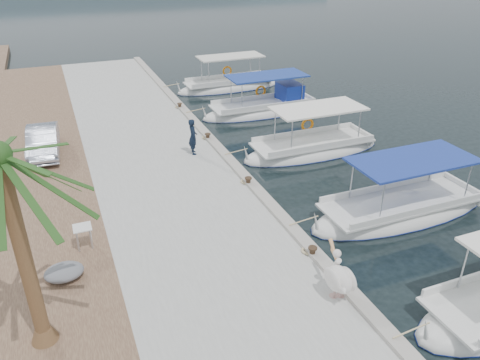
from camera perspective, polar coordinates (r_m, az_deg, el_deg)
name	(u,v)px	position (r m, az deg, el deg)	size (l,w,h in m)	color
ground	(272,213)	(17.56, 3.97, -3.98)	(400.00, 400.00, 0.00)	black
concrete_quay	(162,166)	(20.78, -9.54, 1.70)	(6.00, 40.00, 0.50)	#A3A29D
quay_curb	(221,150)	(21.33, -2.33, 3.68)	(0.44, 40.00, 0.12)	#9E978C
cobblestone_strip	(40,186)	(20.48, -23.23, -0.68)	(4.00, 40.00, 0.50)	brown
fishing_caique_b	(400,211)	(18.34, 18.91, -3.64)	(7.48, 2.39, 2.83)	silver
fishing_caique_c	(312,150)	(22.64, 8.76, 3.62)	(7.10, 2.31, 2.83)	silver
fishing_caique_d	(265,110)	(27.76, 3.05, 8.55)	(7.53, 2.26, 2.83)	silver
fishing_caique_e	(228,87)	(32.38, -1.44, 11.22)	(7.19, 2.08, 2.83)	silver
mooring_bollards	(248,181)	(18.28, 1.02, -0.07)	(0.28, 20.28, 0.33)	black
pelican	(339,277)	(12.91, 12.01, -11.52)	(0.78, 1.60, 1.24)	tan
fisherman	(193,137)	(20.91, -5.76, 5.29)	(0.59, 0.39, 1.62)	black
parked_car	(43,141)	(22.60, -22.89, 4.37)	(1.28, 3.68, 1.21)	#AFB7C9
tarp_bundle	(64,272)	(14.40, -20.66, -10.46)	(1.10, 0.90, 0.40)	slate
folding_table	(83,233)	(15.34, -18.59, -6.09)	(0.55, 0.55, 0.73)	silver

